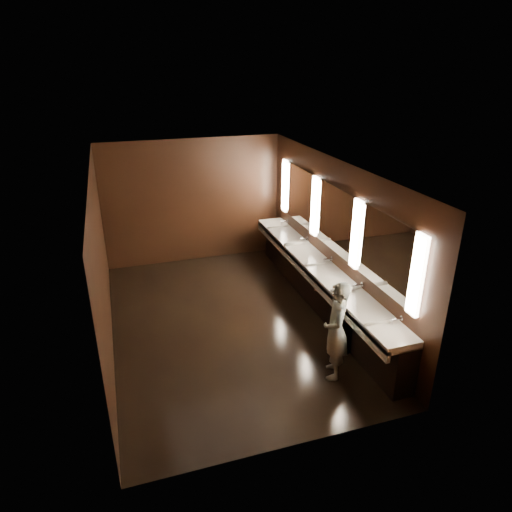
# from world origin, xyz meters

# --- Properties ---
(floor) EXTENTS (6.00, 6.00, 0.00)m
(floor) POSITION_xyz_m (0.00, 0.00, 0.00)
(floor) COLOR black
(floor) RESTS_ON ground
(ceiling) EXTENTS (4.00, 6.00, 0.02)m
(ceiling) POSITION_xyz_m (0.00, 0.00, 2.80)
(ceiling) COLOR #2D2D2B
(ceiling) RESTS_ON wall_back
(wall_back) EXTENTS (4.00, 0.02, 2.80)m
(wall_back) POSITION_xyz_m (0.00, 3.00, 1.40)
(wall_back) COLOR black
(wall_back) RESTS_ON floor
(wall_front) EXTENTS (4.00, 0.02, 2.80)m
(wall_front) POSITION_xyz_m (0.00, -3.00, 1.40)
(wall_front) COLOR black
(wall_front) RESTS_ON floor
(wall_left) EXTENTS (0.02, 6.00, 2.80)m
(wall_left) POSITION_xyz_m (-2.00, 0.00, 1.40)
(wall_left) COLOR black
(wall_left) RESTS_ON floor
(wall_right) EXTENTS (0.02, 6.00, 2.80)m
(wall_right) POSITION_xyz_m (2.00, 0.00, 1.40)
(wall_right) COLOR black
(wall_right) RESTS_ON floor
(sink_counter) EXTENTS (0.55, 5.40, 1.01)m
(sink_counter) POSITION_xyz_m (1.79, 0.00, 0.50)
(sink_counter) COLOR black
(sink_counter) RESTS_ON floor
(mirror_band) EXTENTS (0.06, 5.03, 1.15)m
(mirror_band) POSITION_xyz_m (1.98, -0.00, 1.75)
(mirror_band) COLOR #FBE5C7
(mirror_band) RESTS_ON wall_right
(person) EXTENTS (0.55, 0.65, 1.52)m
(person) POSITION_xyz_m (1.13, -1.89, 0.76)
(person) COLOR #92BADA
(person) RESTS_ON floor
(trash_bin) EXTENTS (0.48, 0.48, 0.58)m
(trash_bin) POSITION_xyz_m (1.58, -1.32, 0.29)
(trash_bin) COLOR black
(trash_bin) RESTS_ON floor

